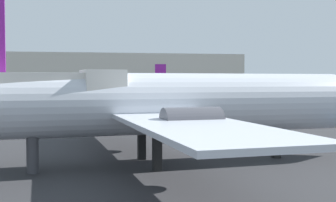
# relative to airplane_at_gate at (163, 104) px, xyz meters

# --- Properties ---
(airplane_at_gate) EXTENTS (33.64, 32.14, 11.00)m
(airplane_at_gate) POSITION_rel_airplane_at_gate_xyz_m (0.00, 0.00, 0.00)
(airplane_at_gate) COLOR silver
(airplane_at_gate) RESTS_ON ground_plane
(airplane_far_left) EXTENTS (25.49, 22.10, 9.15)m
(airplane_far_left) POSITION_rel_airplane_at_gate_xyz_m (19.81, 67.76, -0.90)
(airplane_far_left) COLOR silver
(airplane_far_left) RESTS_ON ground_plane
(terminal_building) EXTENTS (92.98, 22.25, 13.21)m
(terminal_building) POSITION_rel_airplane_at_gate_xyz_m (-6.39, 105.74, 2.72)
(terminal_building) COLOR beige
(terminal_building) RESTS_ON ground_plane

